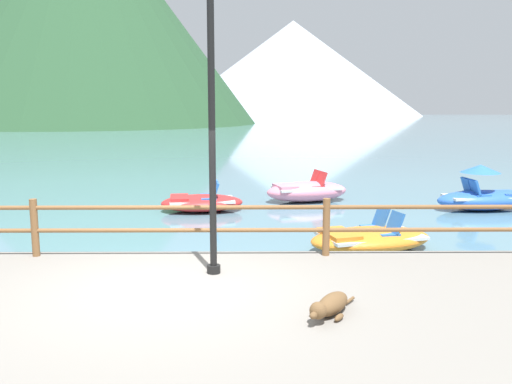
# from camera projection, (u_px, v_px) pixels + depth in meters

# --- Properties ---
(ground_plane) EXTENTS (200.00, 200.00, 0.00)m
(ground_plane) POSITION_uv_depth(u_px,v_px,m) (237.00, 137.00, 46.97)
(ground_plane) COLOR slate
(promenade_dock) EXTENTS (28.00, 8.00, 0.40)m
(promenade_dock) POSITION_uv_depth(u_px,v_px,m) (134.00, 382.00, 5.29)
(promenade_dock) COLOR gray
(promenade_dock) RESTS_ON ground
(dock_railing) EXTENTS (23.92, 0.12, 0.95)m
(dock_railing) POSITION_uv_depth(u_px,v_px,m) (181.00, 221.00, 8.86)
(dock_railing) COLOR brown
(dock_railing) RESTS_ON promenade_dock
(lamp_post) EXTENTS (0.28, 0.28, 4.63)m
(lamp_post) POSITION_uv_depth(u_px,v_px,m) (211.00, 83.00, 7.59)
(lamp_post) COLOR black
(lamp_post) RESTS_ON promenade_dock
(dog_resting) EXTENTS (0.68, 0.91, 0.26)m
(dog_resting) POSITION_uv_depth(u_px,v_px,m) (330.00, 305.00, 6.41)
(dog_resting) COLOR brown
(dog_resting) RESTS_ON promenade_dock
(pedal_boat_0) EXTENTS (2.68, 1.37, 1.25)m
(pedal_boat_0) POSITION_uv_depth(u_px,v_px,m) (483.00, 196.00, 14.83)
(pedal_boat_0) COLOR blue
(pedal_boat_0) RESTS_ON ground
(pedal_boat_1) EXTENTS (2.35, 1.56, 0.81)m
(pedal_boat_1) POSITION_uv_depth(u_px,v_px,m) (202.00, 202.00, 14.71)
(pedal_boat_1) COLOR red
(pedal_boat_1) RESTS_ON ground
(pedal_boat_2) EXTENTS (2.72, 1.86, 0.91)m
(pedal_boat_2) POSITION_uv_depth(u_px,v_px,m) (306.00, 191.00, 16.16)
(pedal_boat_2) COLOR pink
(pedal_boat_2) RESTS_ON ground
(pedal_boat_3) EXTENTS (2.78, 2.01, 0.81)m
(pedal_boat_3) POSITION_uv_depth(u_px,v_px,m) (370.00, 238.00, 10.75)
(pedal_boat_3) COLOR orange
(pedal_boat_3) RESTS_ON ground
(cliff_headland) EXTENTS (49.23, 49.23, 33.25)m
(cliff_headland) POSITION_uv_depth(u_px,v_px,m) (96.00, 15.00, 78.81)
(cliff_headland) COLOR #284C2D
(cliff_headland) RESTS_ON ground
(distant_peak) EXTENTS (63.27, 63.27, 23.03)m
(distant_peak) POSITION_uv_depth(u_px,v_px,m) (293.00, 69.00, 134.96)
(distant_peak) COLOR #A8B2C1
(distant_peak) RESTS_ON ground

